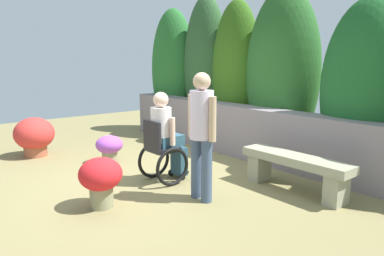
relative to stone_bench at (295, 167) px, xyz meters
The scene contains 9 objects.
ground_plane 2.16m from the stone_bench, 142.82° to the right, with size 13.40×13.40×0.00m, color olive.
stone_retaining_wall 1.90m from the stone_bench, 153.58° to the left, with size 6.71×0.44×0.94m, color gray.
hedge_backdrop 2.50m from the stone_bench, 140.92° to the left, with size 7.35×1.21×3.21m.
stone_bench is the anchor object (origin of this frame).
person_in_wheelchair 1.87m from the stone_bench, 142.65° to the right, with size 0.53×0.66×1.33m.
person_standing_companion 1.44m from the stone_bench, 116.36° to the right, with size 0.49×0.30×1.63m.
flower_pot_purple_near 2.56m from the stone_bench, 117.12° to the right, with size 0.53×0.53×0.62m.
flower_pot_terracotta_by_wall 4.72m from the stone_bench, 152.37° to the right, with size 0.72×0.72×0.73m.
flower_pot_red_accent 3.17m from the stone_bench, 155.47° to the right, with size 0.47×0.47×0.48m.
Camera 1 is at (4.44, -2.77, 1.77)m, focal length 33.62 mm.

